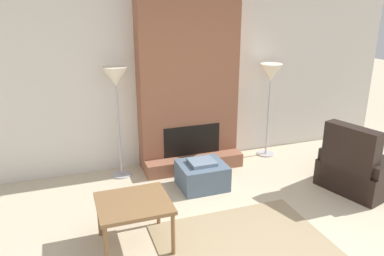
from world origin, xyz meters
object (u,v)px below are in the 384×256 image
armchair (359,170)px  side_table (134,207)px  floor_lamp_left (116,83)px  ottoman (202,175)px  floor_lamp_right (271,77)px

armchair → side_table: (-3.17, -0.24, 0.18)m
armchair → floor_lamp_left: floor_lamp_left is taller
armchair → side_table: 3.19m
armchair → floor_lamp_left: size_ratio=0.71×
ottoman → floor_lamp_right: bearing=27.1°
ottoman → floor_lamp_left: floor_lamp_left is taller
side_table → floor_lamp_left: floor_lamp_left is taller
ottoman → armchair: size_ratio=0.55×
side_table → floor_lamp_left: size_ratio=0.46×
ottoman → armchair: bearing=-20.6°
floor_lamp_left → floor_lamp_right: size_ratio=1.06×
ottoman → floor_lamp_left: 1.75m
armchair → ottoman: bearing=53.5°
floor_lamp_right → armchair: bearing=-69.0°
floor_lamp_left → floor_lamp_right: bearing=0.0°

